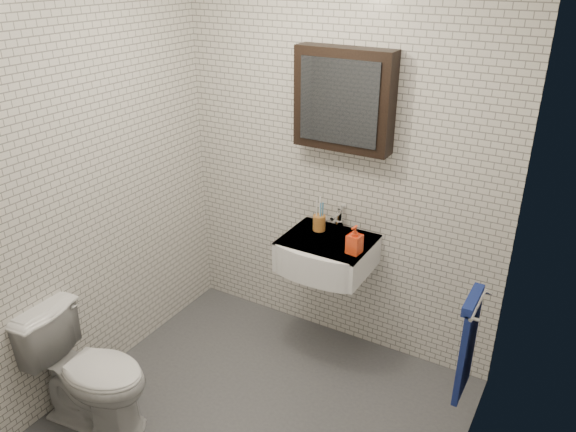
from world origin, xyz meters
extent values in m
cube|color=#484A4F|center=(0.00, 0.00, 0.01)|extent=(2.20, 2.00, 0.01)
cube|color=silver|center=(0.00, 1.00, 1.25)|extent=(2.20, 0.02, 2.50)
cube|color=silver|center=(0.00, -1.00, 1.25)|extent=(2.20, 0.02, 2.50)
cube|color=silver|center=(-1.10, 0.00, 1.25)|extent=(0.02, 2.00, 2.50)
cube|color=silver|center=(1.10, 0.00, 1.25)|extent=(0.02, 2.00, 2.50)
cube|color=white|center=(0.05, 0.78, 0.75)|extent=(0.55, 0.45, 0.20)
cylinder|color=silver|center=(0.05, 0.80, 0.84)|extent=(0.31, 0.31, 0.02)
cylinder|color=silver|center=(0.05, 0.80, 0.85)|extent=(0.04, 0.04, 0.01)
cube|color=white|center=(0.05, 0.78, 0.84)|extent=(0.55, 0.45, 0.01)
cylinder|color=silver|center=(0.05, 0.94, 0.88)|extent=(0.06, 0.06, 0.06)
cylinder|color=silver|center=(0.05, 0.94, 0.94)|extent=(0.03, 0.03, 0.08)
cylinder|color=silver|center=(0.05, 0.88, 0.97)|extent=(0.02, 0.12, 0.02)
cube|color=silver|center=(0.05, 0.97, 0.99)|extent=(0.02, 0.09, 0.01)
cube|color=black|center=(0.05, 0.93, 1.70)|extent=(0.60, 0.14, 0.60)
cube|color=#3F444C|center=(0.05, 0.85, 1.70)|extent=(0.49, 0.01, 0.49)
cylinder|color=silver|center=(1.06, 0.35, 0.95)|extent=(0.02, 0.30, 0.02)
cylinder|color=silver|center=(1.08, 0.48, 0.95)|extent=(0.04, 0.02, 0.02)
cylinder|color=silver|center=(1.08, 0.22, 0.95)|extent=(0.04, 0.02, 0.02)
cube|color=navy|center=(1.05, 0.35, 0.68)|extent=(0.03, 0.26, 0.54)
cube|color=navy|center=(1.04, 0.35, 0.96)|extent=(0.05, 0.26, 0.05)
cylinder|color=#AA692A|center=(-0.06, 0.86, 0.90)|extent=(0.10, 0.10, 0.10)
cylinder|color=white|center=(-0.07, 0.85, 0.97)|extent=(0.02, 0.03, 0.19)
cylinder|color=#3C8AC1|center=(-0.05, 0.85, 0.96)|extent=(0.02, 0.02, 0.17)
cylinder|color=white|center=(-0.06, 0.88, 0.97)|extent=(0.02, 0.04, 0.20)
cylinder|color=#3C8AC1|center=(-0.04, 0.87, 0.96)|extent=(0.03, 0.04, 0.18)
imported|color=orange|center=(0.27, 0.69, 0.94)|extent=(0.09, 0.09, 0.18)
imported|color=white|center=(-0.80, -0.48, 0.36)|extent=(0.75, 0.49, 0.72)
camera|label=1|loc=(1.40, -2.06, 2.47)|focal=35.00mm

